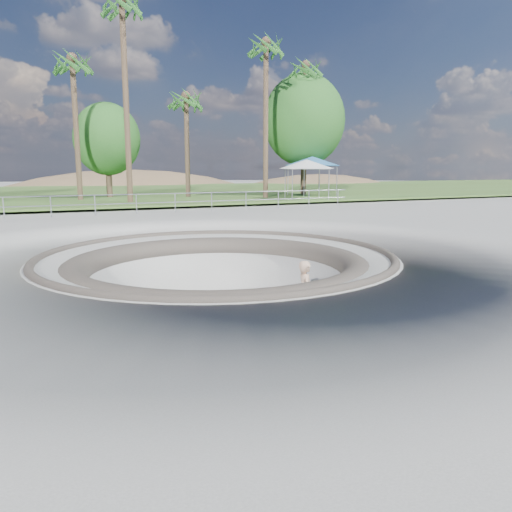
% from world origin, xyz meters
% --- Properties ---
extents(ground, '(180.00, 180.00, 0.00)m').
position_xyz_m(ground, '(0.00, 0.00, 0.00)').
color(ground, '#AEAEA9').
rests_on(ground, ground).
extents(skate_bowl, '(14.00, 14.00, 4.10)m').
position_xyz_m(skate_bowl, '(0.00, 0.00, -1.83)').
color(skate_bowl, '#AEAEA9').
rests_on(skate_bowl, ground).
extents(grass_strip, '(180.00, 36.00, 0.12)m').
position_xyz_m(grass_strip, '(0.00, 34.00, 0.22)').
color(grass_strip, '#425D25').
rests_on(grass_strip, ground).
extents(distant_hills, '(103.20, 45.00, 28.60)m').
position_xyz_m(distant_hills, '(3.78, 57.17, -7.02)').
color(distant_hills, brown).
rests_on(distant_hills, ground).
extents(safety_railing, '(25.00, 0.06, 1.03)m').
position_xyz_m(safety_railing, '(0.00, 12.00, 0.69)').
color(safety_railing, '#92949A').
rests_on(safety_railing, ground).
extents(skateboard, '(0.83, 0.28, 0.08)m').
position_xyz_m(skateboard, '(1.83, -1.98, -1.83)').
color(skateboard, brown).
rests_on(skateboard, ground).
extents(skater, '(0.60, 0.77, 1.85)m').
position_xyz_m(skater, '(1.83, -1.98, -0.89)').
color(skater, tan).
rests_on(skater, skateboard).
extents(canopy_white, '(5.27, 5.27, 2.77)m').
position_xyz_m(canopy_white, '(13.25, 18.00, 2.71)').
color(canopy_white, '#92949A').
rests_on(canopy_white, ground).
extents(canopy_blue, '(6.08, 6.08, 3.08)m').
position_xyz_m(canopy_blue, '(15.73, 21.45, 2.97)').
color(canopy_blue, '#92949A').
rests_on(canopy_blue, ground).
extents(palm_b, '(2.60, 2.60, 10.27)m').
position_xyz_m(palm_b, '(-1.70, 23.33, 9.07)').
color(palm_b, brown).
rests_on(palm_b, ground).
extents(palm_c, '(2.60, 2.60, 13.21)m').
position_xyz_m(palm_c, '(1.04, 19.53, 11.75)').
color(palm_c, brown).
rests_on(palm_c, ground).
extents(palm_d, '(2.60, 2.60, 8.37)m').
position_xyz_m(palm_d, '(6.20, 23.85, 7.29)').
color(palm_d, brown).
rests_on(palm_d, ground).
extents(palm_e, '(2.60, 2.60, 11.87)m').
position_xyz_m(palm_e, '(11.11, 20.32, 10.53)').
color(palm_e, brown).
rests_on(palm_e, ground).
extents(palm_f, '(2.60, 2.60, 11.14)m').
position_xyz_m(palm_f, '(15.79, 22.84, 9.87)').
color(palm_f, brown).
rests_on(palm_f, ground).
extents(bushy_tree_mid, '(4.92, 4.47, 7.09)m').
position_xyz_m(bushy_tree_mid, '(0.65, 25.98, 4.56)').
color(bushy_tree_mid, brown).
rests_on(bushy_tree_mid, ground).
extents(bushy_tree_right, '(6.90, 6.28, 9.96)m').
position_xyz_m(bushy_tree_right, '(16.33, 23.91, 6.35)').
color(bushy_tree_right, brown).
rests_on(bushy_tree_right, ground).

